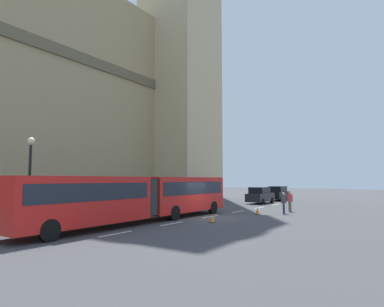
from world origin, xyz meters
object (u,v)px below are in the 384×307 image
at_px(street_lamp, 30,174).
at_px(pedestrian_by_kerb, 290,201).
at_px(sedan_lead, 260,195).
at_px(pedestrian_near_cones, 284,202).
at_px(traffic_cone_west, 212,218).
at_px(traffic_cone_middle, 257,211).
at_px(sedan_trailing, 278,193).
at_px(articulated_bus, 141,195).

bearing_deg(street_lamp, pedestrian_by_kerb, -30.92).
height_order(sedan_lead, pedestrian_near_cones, sedan_lead).
relative_size(traffic_cone_west, street_lamp, 0.11).
bearing_deg(traffic_cone_west, traffic_cone_middle, -4.82).
height_order(traffic_cone_west, traffic_cone_middle, same).
distance_m(sedan_trailing, traffic_cone_west, 23.63).
distance_m(sedan_lead, traffic_cone_west, 17.62).
xyz_separation_m(sedan_trailing, street_lamp, (-30.65, 4.40, 2.14)).
xyz_separation_m(sedan_trailing, pedestrian_near_cones, (-15.59, -5.94, -0.00)).
xyz_separation_m(sedan_trailing, traffic_cone_middle, (-17.24, -4.41, -0.63)).
xyz_separation_m(articulated_bus, sedan_trailing, (25.83, 0.11, -0.83)).
distance_m(articulated_bus, traffic_cone_west, 4.79).
bearing_deg(articulated_bus, traffic_cone_middle, -26.61).
distance_m(sedan_lead, pedestrian_by_kerb, 9.45).
distance_m(sedan_trailing, pedestrian_by_kerb, 14.79).
bearing_deg(traffic_cone_west, pedestrian_near_cones, -14.85).
height_order(street_lamp, pedestrian_near_cones, street_lamp).
relative_size(articulated_bus, traffic_cone_middle, 29.71).
xyz_separation_m(traffic_cone_west, traffic_cone_middle, (6.06, -0.51, 0.00)).
height_order(sedan_lead, traffic_cone_west, sedan_lead).
xyz_separation_m(traffic_cone_west, pedestrian_by_kerb, (9.69, -1.91, 0.63)).
relative_size(sedan_trailing, street_lamp, 0.83).
bearing_deg(articulated_bus, sedan_lead, 0.18).
xyz_separation_m(sedan_trailing, pedestrian_by_kerb, (-13.60, -5.81, -0.00)).
relative_size(sedan_lead, street_lamp, 0.83).
relative_size(sedan_lead, sedan_trailing, 1.00).
height_order(traffic_cone_middle, pedestrian_by_kerb, pedestrian_by_kerb).
height_order(street_lamp, pedestrian_by_kerb, street_lamp).
bearing_deg(traffic_cone_west, street_lamp, 131.54).
distance_m(sedan_trailing, pedestrian_near_cones, 16.68).
bearing_deg(sedan_trailing, articulated_bus, -179.76).
xyz_separation_m(traffic_cone_middle, pedestrian_by_kerb, (3.64, -1.40, 0.63)).
bearing_deg(articulated_bus, sedan_trailing, 0.24).
distance_m(sedan_trailing, street_lamp, 31.04).
relative_size(articulated_bus, pedestrian_near_cones, 10.20).
xyz_separation_m(sedan_lead, traffic_cone_middle, (-11.12, -4.37, -0.63)).
bearing_deg(sedan_trailing, street_lamp, 171.83).
bearing_deg(street_lamp, sedan_trailing, -8.17).
bearing_deg(traffic_cone_west, sedan_trailing, 9.51).
bearing_deg(street_lamp, traffic_cone_middle, -33.30).
relative_size(traffic_cone_west, traffic_cone_middle, 1.00).
bearing_deg(pedestrian_by_kerb, sedan_lead, 37.62).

